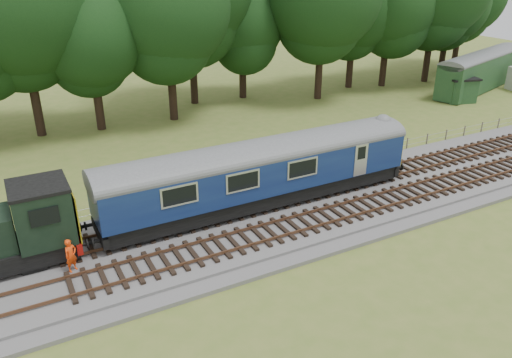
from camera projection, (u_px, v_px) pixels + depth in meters
ground at (359, 198)px, 29.79m from camera, size 120.00×120.00×0.00m
ballast at (360, 195)px, 29.72m from camera, size 70.00×7.00×0.35m
track_north at (345, 183)px, 30.74m from camera, size 67.20×2.40×0.21m
track_south at (378, 202)px, 28.33m from camera, size 67.20×2.40×0.21m
fence at (317, 171)px, 33.40m from camera, size 64.00×0.12×1.00m
tree_line at (212, 106)px, 47.44m from camera, size 70.00×8.00×18.00m
dmu_railcar at (261, 168)px, 27.27m from camera, size 18.05×2.86×3.88m
worker at (71, 255)px, 22.03m from camera, size 0.69×0.61×1.58m
parked_coach at (481, 69)px, 52.47m from camera, size 15.48×7.18×3.93m
shed at (458, 89)px, 48.78m from camera, size 3.64×3.64×2.40m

